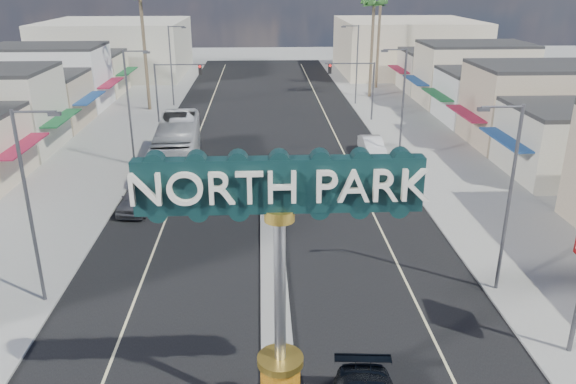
{
  "coord_description": "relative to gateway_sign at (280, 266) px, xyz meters",
  "views": [
    {
      "loc": [
        -0.47,
        -12.9,
        14.01
      ],
      "look_at": [
        0.78,
        12.98,
        4.07
      ],
      "focal_mm": 35.0,
      "sensor_mm": 36.0,
      "label": 1
    }
  ],
  "objects": [
    {
      "name": "gateway_sign",
      "position": [
        0.0,
        0.0,
        0.0
      ],
      "size": [
        8.2,
        1.5,
        9.15
      ],
      "color": "orange",
      "rests_on": "median_island"
    },
    {
      "name": "streetlight_l_mid",
      "position": [
        -10.43,
        28.02,
        -0.86
      ],
      "size": [
        2.03,
        0.22,
        9.0
      ],
      "color": "#47474C",
      "rests_on": "ground"
    },
    {
      "name": "traffic_signal_left",
      "position": [
        -9.18,
        42.02,
        -1.65
      ],
      "size": [
        5.09,
        0.45,
        6.0
      ],
      "color": "#47474C",
      "rests_on": "ground"
    },
    {
      "name": "streetlight_r_mid",
      "position": [
        10.43,
        28.02,
        -0.86
      ],
      "size": [
        2.03,
        0.22,
        9.0
      ],
      "color": "#47474C",
      "rests_on": "ground"
    },
    {
      "name": "storefront_row_left",
      "position": [
        -24.0,
        41.02,
        -2.93
      ],
      "size": [
        12.0,
        42.0,
        6.0
      ],
      "primitive_type": "cube",
      "color": "beige",
      "rests_on": "ground"
    },
    {
      "name": "storefront_row_right",
      "position": [
        24.0,
        41.02,
        -2.93
      ],
      "size": [
        12.0,
        42.0,
        6.0
      ],
      "primitive_type": "cube",
      "color": "#B7B29E",
      "rests_on": "ground"
    },
    {
      "name": "sidewalk_left",
      "position": [
        -14.0,
        28.02,
        -5.87
      ],
      "size": [
        8.0,
        120.0,
        0.12
      ],
      "primitive_type": "cube",
      "color": "gray",
      "rests_on": "ground"
    },
    {
      "name": "median_island",
      "position": [
        0.0,
        12.02,
        -5.85
      ],
      "size": [
        1.3,
        30.0,
        0.16
      ],
      "primitive_type": "cube",
      "color": "gray",
      "rests_on": "ground"
    },
    {
      "name": "streetlight_r_far",
      "position": [
        10.43,
        50.02,
        -0.86
      ],
      "size": [
        2.03,
        0.22,
        9.0
      ],
      "color": "#47474C",
      "rests_on": "ground"
    },
    {
      "name": "ground",
      "position": [
        0.0,
        28.02,
        -5.93
      ],
      "size": [
        160.0,
        160.0,
        0.0
      ],
      "primitive_type": "plane",
      "color": "gray",
      "rests_on": "ground"
    },
    {
      "name": "road",
      "position": [
        0.0,
        28.02,
        -5.92
      ],
      "size": [
        20.0,
        120.0,
        0.01
      ],
      "primitive_type": "cube",
      "color": "black",
      "rests_on": "ground"
    },
    {
      "name": "traffic_signal_right",
      "position": [
        9.18,
        42.02,
        -1.65
      ],
      "size": [
        5.09,
        0.45,
        6.0
      ],
      "color": "#47474C",
      "rests_on": "ground"
    },
    {
      "name": "backdrop_far_right",
      "position": [
        22.0,
        73.02,
        -1.93
      ],
      "size": [
        20.0,
        20.0,
        8.0
      ],
      "primitive_type": "cube",
      "color": "beige",
      "rests_on": "ground"
    },
    {
      "name": "streetlight_r_near",
      "position": [
        10.43,
        8.02,
        -0.86
      ],
      "size": [
        2.03,
        0.22,
        9.0
      ],
      "color": "#47474C",
      "rests_on": "ground"
    },
    {
      "name": "streetlight_l_near",
      "position": [
        -10.43,
        8.02,
        -0.86
      ],
      "size": [
        2.03,
        0.22,
        9.0
      ],
      "color": "#47474C",
      "rests_on": "ground"
    },
    {
      "name": "palm_left_far",
      "position": [
        -13.0,
        48.02,
        5.57
      ],
      "size": [
        2.6,
        2.6,
        13.1
      ],
      "color": "brown",
      "rests_on": "ground"
    },
    {
      "name": "palm_right_mid",
      "position": [
        13.0,
        54.02,
        4.67
      ],
      "size": [
        2.6,
        2.6,
        12.1
      ],
      "color": "brown",
      "rests_on": "ground"
    },
    {
      "name": "car_parked_left",
      "position": [
        -8.4,
        19.04,
        -5.13
      ],
      "size": [
        2.46,
        4.89,
        1.6
      ],
      "primitive_type": "imported",
      "rotation": [
        0.0,
        0.0,
        -0.13
      ],
      "color": "slate",
      "rests_on": "ground"
    },
    {
      "name": "city_bus",
      "position": [
        -7.0,
        27.23,
        -4.11
      ],
      "size": [
        3.98,
        13.21,
        3.63
      ],
      "primitive_type": "imported",
      "rotation": [
        0.0,
        0.0,
        0.07
      ],
      "color": "silver",
      "rests_on": "ground"
    },
    {
      "name": "backdrop_far_left",
      "position": [
        -22.0,
        73.02,
        -1.93
      ],
      "size": [
        20.0,
        20.0,
        8.0
      ],
      "primitive_type": "cube",
      "color": "#B7B29E",
      "rests_on": "ground"
    },
    {
      "name": "sidewalk_right",
      "position": [
        14.0,
        28.02,
        -5.87
      ],
      "size": [
        8.0,
        120.0,
        0.12
      ],
      "primitive_type": "cube",
      "color": "gray",
      "rests_on": "ground"
    },
    {
      "name": "streetlight_l_far",
      "position": [
        -10.43,
        50.02,
        -0.86
      ],
      "size": [
        2.03,
        0.22,
        9.0
      ],
      "color": "#47474C",
      "rests_on": "ground"
    },
    {
      "name": "car_parked_right",
      "position": [
        8.76,
        30.02,
        -5.17
      ],
      "size": [
        1.76,
        4.67,
        1.52
      ],
      "primitive_type": "imported",
      "rotation": [
        0.0,
        0.0,
        0.03
      ],
      "color": "silver",
      "rests_on": "ground"
    }
  ]
}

